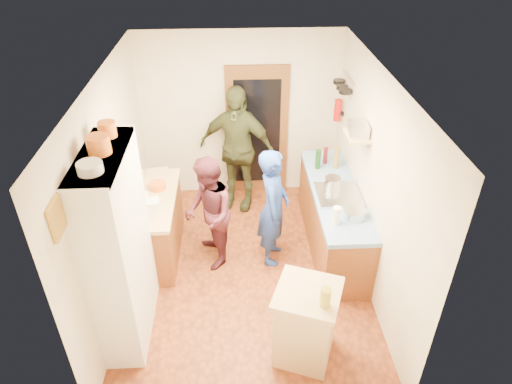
{
  "coord_description": "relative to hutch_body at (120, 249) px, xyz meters",
  "views": [
    {
      "loc": [
        -0.11,
        -4.43,
        4.12
      ],
      "look_at": [
        0.14,
        0.15,
        1.13
      ],
      "focal_mm": 32.0,
      "sensor_mm": 36.0,
      "label": 1
    }
  ],
  "objects": [
    {
      "name": "orange_pot_b",
      "position": [
        0.0,
        0.35,
        1.17
      ],
      "size": [
        0.17,
        0.17,
        0.15
      ],
      "primitive_type": "cylinder",
      "color": "orange",
      "rests_on": "hutch_top_shelf"
    },
    {
      "name": "bottle_b",
      "position": [
        2.48,
        2.01,
        -0.08
      ],
      "size": [
        0.07,
        0.07,
        0.25
      ],
      "primitive_type": "cylinder",
      "rotation": [
        0.0,
        0.0,
        -0.12
      ],
      "color": "#591419",
      "rests_on": "right_counter_top"
    },
    {
      "name": "right_counter_base",
      "position": [
        2.5,
        1.3,
        -0.68
      ],
      "size": [
        0.6,
        2.2,
        0.84
      ],
      "primitive_type": "cube",
      "color": "brown",
      "rests_on": "ground"
    },
    {
      "name": "oil_jar",
      "position": [
        1.99,
        -0.68,
        -0.09
      ],
      "size": [
        0.13,
        0.13,
        0.2
      ],
      "primitive_type": "cylinder",
      "rotation": [
        0.0,
        0.0,
        -0.36
      ],
      "color": "#AD9E2D",
      "rests_on": "island_top"
    },
    {
      "name": "wall_back",
      "position": [
        1.3,
        2.81,
        0.2
      ],
      "size": [
        3.0,
        0.02,
        2.6
      ],
      "primitive_type": "cube",
      "color": "beige",
      "rests_on": "ground"
    },
    {
      "name": "door_glass",
      "position": [
        1.55,
        2.74,
        -0.05
      ],
      "size": [
        0.7,
        0.02,
        1.7
      ],
      "primitive_type": "cube",
      "color": "black",
      "rests_on": "door_frame"
    },
    {
      "name": "toaster",
      "position": [
        0.15,
        0.87,
        -0.1
      ],
      "size": [
        0.3,
        0.24,
        0.2
      ],
      "primitive_type": "cube",
      "rotation": [
        0.0,
        0.0,
        0.23
      ],
      "color": "white",
      "rests_on": "left_counter_top"
    },
    {
      "name": "fire_extinguisher",
      "position": [
        2.71,
        2.5,
        0.4
      ],
      "size": [
        0.11,
        0.11,
        0.32
      ],
      "primitive_type": "cylinder",
      "color": "red",
      "rests_on": "wall_right"
    },
    {
      "name": "hutch_top_shelf",
      "position": [
        0.0,
        0.0,
        1.08
      ],
      "size": [
        0.4,
        1.14,
        0.04
      ],
      "primitive_type": "cube",
      "color": "white",
      "rests_on": "hutch_body"
    },
    {
      "name": "person_hob",
      "position": [
        1.69,
        1.04,
        -0.29
      ],
      "size": [
        0.48,
        0.64,
        1.62
      ],
      "primitive_type": "imported",
      "rotation": [
        0.0,
        0.0,
        1.41
      ],
      "color": "#1E3A94",
      "rests_on": "ground"
    },
    {
      "name": "picture_frame",
      "position": [
        -0.18,
        -0.75,
        0.95
      ],
      "size": [
        0.03,
        0.25,
        0.3
      ],
      "primitive_type": "cube",
      "color": "gold",
      "rests_on": "wall_left"
    },
    {
      "name": "ext_bracket",
      "position": [
        2.77,
        2.5,
        0.35
      ],
      "size": [
        0.06,
        0.1,
        0.04
      ],
      "primitive_type": "cube",
      "color": "black",
      "rests_on": "wall_right"
    },
    {
      "name": "person_left",
      "position": [
        0.86,
        1.08,
        -0.33
      ],
      "size": [
        0.72,
        0.85,
        1.53
      ],
      "primitive_type": "imported",
      "rotation": [
        0.0,
        0.0,
        -1.37
      ],
      "color": "#4A1D29",
      "rests_on": "ground"
    },
    {
      "name": "orange_bowl",
      "position": [
        0.18,
        1.45,
        -0.15
      ],
      "size": [
        0.22,
        0.22,
        0.09
      ],
      "primitive_type": "cylinder",
      "rotation": [
        0.0,
        0.0,
        0.06
      ],
      "color": "orange",
      "rests_on": "left_counter_top"
    },
    {
      "name": "pan_rail",
      "position": [
        2.76,
        2.33,
        0.95
      ],
      "size": [
        0.02,
        0.65,
        0.02
      ],
      "primitive_type": "cylinder",
      "rotation": [
        1.57,
        0.0,
        0.0
      ],
      "color": "silver",
      "rests_on": "wall_right"
    },
    {
      "name": "left_counter_top",
      "position": [
        0.1,
        1.25,
        -0.23
      ],
      "size": [
        0.64,
        1.44,
        0.05
      ],
      "primitive_type": "cube",
      "color": "#D8BD84",
      "rests_on": "left_counter_base"
    },
    {
      "name": "floor",
      "position": [
        1.3,
        0.8,
        -1.11
      ],
      "size": [
        3.0,
        4.0,
        0.02
      ],
      "primitive_type": "cube",
      "color": "#93431C",
      "rests_on": "ground"
    },
    {
      "name": "bottle_c",
      "position": [
        2.61,
        1.87,
        -0.04
      ],
      "size": [
        0.09,
        0.09,
        0.32
      ],
      "primitive_type": "cylinder",
      "rotation": [
        0.0,
        0.0,
        0.18
      ],
      "color": "olive",
      "rests_on": "right_counter_top"
    },
    {
      "name": "wall_right",
      "position": [
        2.81,
        0.8,
        0.2
      ],
      "size": [
        0.02,
        4.0,
        2.6
      ],
      "primitive_type": "cube",
      "color": "beige",
      "rests_on": "ground"
    },
    {
      "name": "door_frame",
      "position": [
        1.55,
        2.77,
        -0.05
      ],
      "size": [
        0.95,
        0.06,
        2.1
      ],
      "primitive_type": "cube",
      "color": "brown",
      "rests_on": "ground"
    },
    {
      "name": "pan_hang_b",
      "position": [
        2.7,
        2.35,
        0.8
      ],
      "size": [
        0.16,
        0.16,
        0.05
      ],
      "primitive_type": "cylinder",
      "color": "black",
      "rests_on": "pan_rail"
    },
    {
      "name": "hutch_body",
      "position": [
        0.0,
        0.0,
        0.0
      ],
      "size": [
        0.4,
        1.2,
        2.2
      ],
      "primitive_type": "cube",
      "color": "white",
      "rests_on": "ground"
    },
    {
      "name": "paper_towel",
      "position": [
        2.35,
        0.58,
        -0.09
      ],
      "size": [
        0.11,
        0.11,
        0.22
      ],
      "primitive_type": "cylinder",
      "rotation": [
        0.0,
        0.0,
        -0.09
      ],
      "color": "white",
      "rests_on": "right_counter_top"
    },
    {
      "name": "plate_stack",
      "position": [
        0.0,
        -0.32,
        1.14
      ],
      "size": [
        0.21,
        0.21,
        0.09
      ],
      "primitive_type": "cylinder",
      "color": "white",
      "rests_on": "hutch_top_shelf"
    },
    {
      "name": "chopping_board",
      "position": [
        0.12,
        1.87,
        -0.19
      ],
      "size": [
        0.33,
        0.26,
        0.02
      ],
      "primitive_type": "cube",
      "rotation": [
        0.0,
        0.0,
        0.15
      ],
      "color": "#D8BD84",
      "rests_on": "left_counter_top"
    },
    {
      "name": "radio",
      "position": [
        2.67,
        1.25,
        0.69
      ],
      "size": [
        0.24,
        0.32,
        0.15
      ],
      "primitive_type": "cube",
      "rotation": [
        0.0,
        0.0,
        -0.08
      ],
      "color": "silver",
      "rests_on": "wall_shelf"
    },
    {
      "name": "left_counter_base",
      "position": [
        0.1,
        1.25,
        -0.68
      ],
      "size": [
        0.6,
        1.4,
        0.85
      ],
      "primitive_type": "cube",
      "color": "brown",
      "rests_on": "ground"
    },
    {
      "name": "person_back",
      "position": [
        1.24,
        2.37,
        -0.13
      ],
      "size": [
        1.23,
        0.82,
        1.95
      ],
      "primitive_type": "imported",
      "rotation": [
        0.0,
        0.0,
        -0.33
      ],
      "color": "#32371E",
      "rests_on": "ground"
    },
    {
      "name": "mixing_bowl",
      "position": [
        2.6,
        0.7,
        -0.15
      ],
      "size": [
        0.29,
        0.29,
        0.1
      ],
      "primitive_type": "cylinder",
      "rotation": [
        0.0,
        0.0,
        0.09
      ],
      "color": "silver",
      "rests_on": "right_counter_top"
    },
    {
      "name": "wall_shelf",
      "position": [
        2.67,
        1.25,
        0.6
      ],
      "size": [
        0.26,
        0.42,
        0.03
      ],
      "primitive_type": "cube",
      "color": "#D8BD84",
      "rests_on": "wall_right"
    },
    {
      "name": "island_top",
      "position": [
        1.87,
        -0.5,
        -0.22
      ],
      "size": [
        0.8,
        0.8,
        0.05
      ],
      "primitive_type": "cube",
      "rotation": [
        0.0,
        0.0,
        -0.36
      ],
      "color": "#D8BD84",
      "rests_on": "island_base"
    },
    {
      "name": "cutting_board",
      "position": [
        1.84,
        -0.44,
        -0.21
      ],
      "size": [
        0.43,
        0.39,
        0.02
      ],
      "primitive_type": "cube",
      "rotation": [
        0.0,
        0.0,
        -0.36
      ],
      "color": "white",
      "rests_on": "island_top"
    },
    {
      "name": "bottle_a",
      "position": [
        2.35,
        1.87,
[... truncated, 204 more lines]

